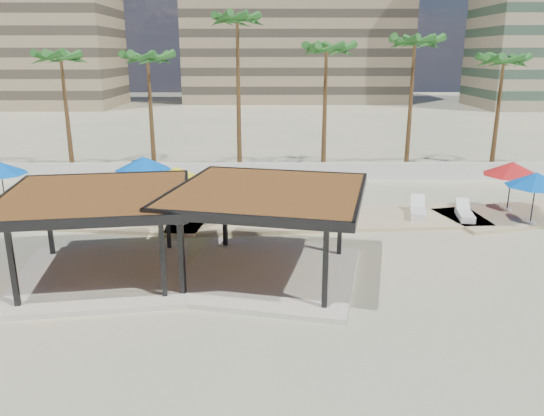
{
  "coord_description": "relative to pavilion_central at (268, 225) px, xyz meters",
  "views": [
    {
      "loc": [
        -1.0,
        -18.75,
        8.21
      ],
      "look_at": [
        -0.79,
        4.55,
        1.4
      ],
      "focal_mm": 35.0,
      "sensor_mm": 36.0,
      "label": 1
    }
  ],
  "objects": [
    {
      "name": "ground",
      "position": [
        0.98,
        -0.01,
        -2.07
      ],
      "size": [
        200.0,
        200.0,
        0.0
      ],
      "primitive_type": "plane",
      "color": "#CDB888",
      "rests_on": "ground"
    },
    {
      "name": "umbrella_b",
      "position": [
        -4.35,
        5.96,
        0.57
      ],
      "size": [
        4.16,
        4.16,
        2.85
      ],
      "rotation": [
        0.0,
        0.0,
        0.38
      ],
      "color": "beige",
      "rests_on": "promenade"
    },
    {
      "name": "palm_c",
      "position": [
        -8.02,
        18.09,
        5.57
      ],
      "size": [
        3.0,
        3.0,
        8.77
      ],
      "color": "brown",
      "rests_on": "ground"
    },
    {
      "name": "pavilion_central",
      "position": [
        0.0,
        0.0,
        0.0
      ],
      "size": [
        8.19,
        8.19,
        3.46
      ],
      "rotation": [
        0.0,
        0.0,
        -0.23
      ],
      "color": "beige",
      "rests_on": "ground"
    },
    {
      "name": "palm_f",
      "position": [
        9.98,
        18.59,
        6.55
      ],
      "size": [
        3.0,
        3.0,
        9.81
      ],
      "color": "brown",
      "rests_on": "ground"
    },
    {
      "name": "pavilion_west",
      "position": [
        -6.27,
        -0.03,
        -0.06
      ],
      "size": [
        7.51,
        7.51,
        3.36
      ],
      "rotation": [
        0.0,
        0.0,
        0.14
      ],
      "color": "beige",
      "rests_on": "ground"
    },
    {
      "name": "lounger_a",
      "position": [
        -10.72,
        6.59,
        -1.69
      ],
      "size": [
        0.99,
        2.23,
        0.82
      ],
      "rotation": [
        0.0,
        0.0,
        1.43
      ],
      "color": "silver",
      "rests_on": "promenade"
    },
    {
      "name": "palm_g",
      "position": [
        15.98,
        18.19,
        5.41
      ],
      "size": [
        3.0,
        3.0,
        8.6
      ],
      "color": "brown",
      "rests_on": "ground"
    },
    {
      "name": "palm_d",
      "position": [
        -2.02,
        18.89,
        7.91
      ],
      "size": [
        3.0,
        3.0,
        11.27
      ],
      "color": "brown",
      "rests_on": "ground"
    },
    {
      "name": "lounger_c",
      "position": [
        7.74,
        7.28,
        -1.68
      ],
      "size": [
        1.24,
        2.41,
        0.87
      ],
      "rotation": [
        0.0,
        0.0,
        1.34
      ],
      "color": "silver",
      "rests_on": "promenade"
    },
    {
      "name": "umbrella_d",
      "position": [
        12.92,
        5.92,
        0.31
      ],
      "size": [
        3.4,
        3.4,
        2.56
      ],
      "rotation": [
        0.0,
        0.0,
        0.2
      ],
      "color": "beige",
      "rests_on": "promenade"
    },
    {
      "name": "lounger_b",
      "position": [
        10.0,
        6.85,
        -1.7
      ],
      "size": [
        1.01,
        2.17,
        0.79
      ],
      "rotation": [
        0.0,
        0.0,
        1.4
      ],
      "color": "silver",
      "rests_on": "promenade"
    },
    {
      "name": "palm_b",
      "position": [
        -14.02,
        18.69,
        5.62
      ],
      "size": [
        3.0,
        3.0,
        8.82
      ],
      "color": "brown",
      "rests_on": "ground"
    },
    {
      "name": "boundary_wall",
      "position": [
        0.98,
        15.99,
        -1.47
      ],
      "size": [
        56.0,
        0.3,
        1.2
      ],
      "primitive_type": "cube",
      "color": "silver",
      "rests_on": "ground"
    },
    {
      "name": "promenade",
      "position": [
        2.98,
        7.65,
        -2.01
      ],
      "size": [
        44.45,
        7.97,
        0.24
      ],
      "color": "#C6B284",
      "rests_on": "ground"
    },
    {
      "name": "building_mid",
      "position": [
        4.98,
        77.99,
        12.2
      ],
      "size": [
        38.0,
        16.0,
        30.4
      ],
      "color": "#847259",
      "rests_on": "ground"
    },
    {
      "name": "palm_e",
      "position": [
        3.98,
        18.39,
        6.11
      ],
      "size": [
        3.0,
        3.0,
        9.35
      ],
      "color": "brown",
      "rests_on": "ground"
    },
    {
      "name": "umbrella_c",
      "position": [
        12.74,
        8.14,
        0.38
      ],
      "size": [
        3.13,
        3.13,
        2.64
      ],
      "rotation": [
        0.0,
        0.0,
        0.06
      ],
      "color": "beige",
      "rests_on": "promenade"
    },
    {
      "name": "umbrella_f",
      "position": [
        -6.66,
        9.19,
        0.48
      ],
      "size": [
        3.31,
        3.31,
        2.75
      ],
      "rotation": [
        0.0,
        0.0,
        0.07
      ],
      "color": "beige",
      "rests_on": "promenade"
    },
    {
      "name": "umbrella_a",
      "position": [
        -14.33,
        9.19,
        0.23
      ],
      "size": [
        3.32,
        3.32,
        2.47
      ],
      "rotation": [
        0.0,
        0.0,
        0.22
      ],
      "color": "beige",
      "rests_on": "promenade"
    }
  ]
}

